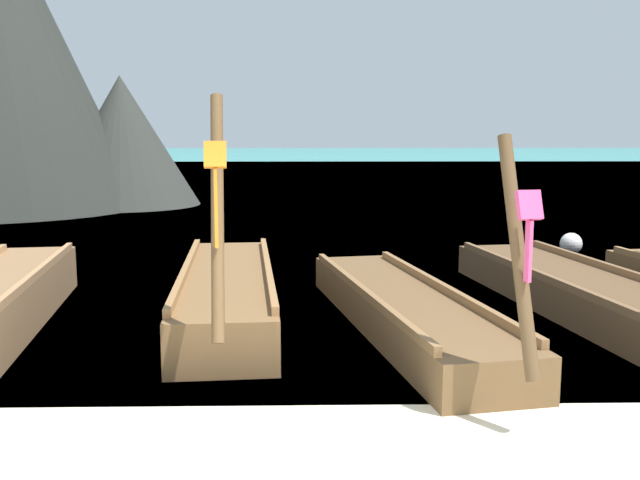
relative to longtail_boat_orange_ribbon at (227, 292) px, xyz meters
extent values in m
plane|color=teal|center=(1.24, 56.67, -0.31)|extent=(120.00, 120.00, 0.00)
cube|color=#AF7F52|center=(-2.28, -1.15, 0.38)|extent=(0.88, 5.75, 0.10)
cube|color=brown|center=(0.00, 0.03, -0.02)|extent=(1.63, 5.43, 0.59)
cube|color=#996C3F|center=(-0.56, -0.02, 0.32)|extent=(0.49, 4.91, 0.10)
cube|color=#996C3F|center=(0.55, 0.08, 0.32)|extent=(0.49, 4.91, 0.10)
cylinder|color=brown|center=(0.24, -2.91, 1.39)|extent=(0.20, 0.96, 2.28)
cube|color=orange|center=(0.26, -3.12, 1.96)|extent=(0.21, 0.16, 0.25)
cube|color=orange|center=(0.26, -3.14, 1.48)|extent=(0.04, 0.08, 0.72)
cube|color=brown|center=(2.31, -0.77, -0.08)|extent=(2.13, 5.70, 0.47)
cube|color=brown|center=(1.79, -0.87, 0.20)|extent=(1.02, 5.06, 0.10)
cube|color=brown|center=(2.83, -0.68, 0.20)|extent=(1.02, 5.06, 0.10)
cylinder|color=brown|center=(2.85, -3.71, 1.14)|extent=(0.26, 0.80, 2.02)
cube|color=#F24C8C|center=(2.88, -3.85, 1.57)|extent=(0.22, 0.17, 0.25)
cube|color=#F24C8C|center=(2.88, -3.87, 1.20)|extent=(0.04, 0.08, 0.51)
cube|color=brown|center=(4.94, 0.14, -0.08)|extent=(2.24, 6.12, 0.48)
cube|color=brown|center=(4.31, 0.04, 0.21)|extent=(0.90, 5.46, 0.10)
cube|color=brown|center=(5.57, 0.23, 0.21)|extent=(0.90, 5.46, 0.10)
cone|color=#32352F|center=(-5.25, 15.45, 1.90)|extent=(5.25, 5.25, 4.44)
sphere|color=white|center=(6.52, 4.81, -0.09)|extent=(0.45, 0.45, 0.45)
camera|label=1|loc=(1.06, -9.58, 2.14)|focal=40.19mm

